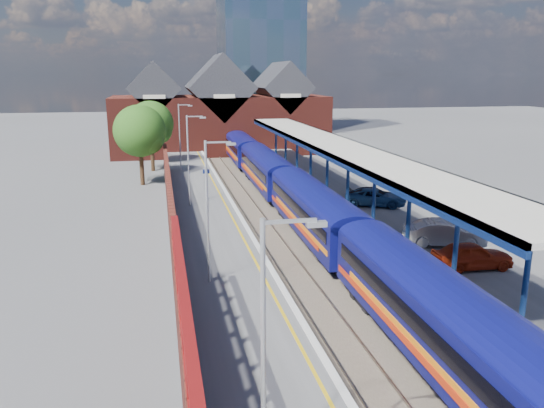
{
  "coord_description": "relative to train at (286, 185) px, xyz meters",
  "views": [
    {
      "loc": [
        -8.56,
        -18.68,
        10.98
      ],
      "look_at": [
        -1.47,
        14.77,
        2.6
      ],
      "focal_mm": 35.0,
      "sensor_mm": 36.0,
      "label": 1
    }
  ],
  "objects": [
    {
      "name": "ground",
      "position": [
        -1.49,
        7.03,
        -2.12
      ],
      "size": [
        240.0,
        240.0,
        0.0
      ],
      "primitive_type": "plane",
      "color": "#5B5B5E",
      "rests_on": "ground"
    },
    {
      "name": "ballast_bed",
      "position": [
        -1.49,
        -2.97,
        -2.09
      ],
      "size": [
        6.0,
        76.0,
        0.06
      ],
      "primitive_type": "cube",
      "color": "#473D33",
      "rests_on": "ground"
    },
    {
      "name": "rails",
      "position": [
        -1.49,
        -2.97,
        -2.0
      ],
      "size": [
        4.51,
        76.0,
        0.14
      ],
      "color": "slate",
      "rests_on": "ground"
    },
    {
      "name": "left_platform",
      "position": [
        -6.99,
        -2.97,
        -1.62
      ],
      "size": [
        5.0,
        76.0,
        1.0
      ],
      "primitive_type": "cube",
      "color": "#565659",
      "rests_on": "ground"
    },
    {
      "name": "right_platform",
      "position": [
        4.51,
        -2.97,
        -1.62
      ],
      "size": [
        6.0,
        76.0,
        1.0
      ],
      "primitive_type": "cube",
      "color": "#565659",
      "rests_on": "ground"
    },
    {
      "name": "coping_left",
      "position": [
        -4.64,
        -2.97,
        -1.1
      ],
      "size": [
        0.3,
        76.0,
        0.05
      ],
      "primitive_type": "cube",
      "color": "silver",
      "rests_on": "left_platform"
    },
    {
      "name": "coping_right",
      "position": [
        1.66,
        -2.97,
        -1.1
      ],
      "size": [
        0.3,
        76.0,
        0.05
      ],
      "primitive_type": "cube",
      "color": "silver",
      "rests_on": "right_platform"
    },
    {
      "name": "yellow_line",
      "position": [
        -5.24,
        -2.97,
        -1.12
      ],
      "size": [
        0.14,
        76.0,
        0.01
      ],
      "primitive_type": "cube",
      "color": "yellow",
      "rests_on": "left_platform"
    },
    {
      "name": "train",
      "position": [
        0.0,
        0.0,
        0.0
      ],
      "size": [
        3.03,
        65.94,
        3.45
      ],
      "color": "#0C0F5A",
      "rests_on": "ground"
    },
    {
      "name": "canopy",
      "position": [
        3.99,
        -1.02,
        3.13
      ],
      "size": [
        4.5,
        52.0,
        4.48
      ],
      "color": "navy",
      "rests_on": "right_platform"
    },
    {
      "name": "lamp_post_a",
      "position": [
        -7.86,
        -30.97,
        2.87
      ],
      "size": [
        1.48,
        0.18,
        7.0
      ],
      "color": "#A5A8AA",
      "rests_on": "left_platform"
    },
    {
      "name": "lamp_post_b",
      "position": [
        -7.86,
        -16.97,
        2.87
      ],
      "size": [
        1.48,
        0.18,
        7.0
      ],
      "color": "#A5A8AA",
      "rests_on": "left_platform"
    },
    {
      "name": "lamp_post_c",
      "position": [
        -7.86,
        -0.97,
        2.87
      ],
      "size": [
        1.48,
        0.18,
        7.0
      ],
      "color": "#A5A8AA",
      "rests_on": "left_platform"
    },
    {
      "name": "lamp_post_d",
      "position": [
        -7.86,
        15.03,
        2.87
      ],
      "size": [
        1.48,
        0.18,
        7.0
      ],
      "color": "#A5A8AA",
      "rests_on": "left_platform"
    },
    {
      "name": "platform_sign",
      "position": [
        -6.49,
        1.03,
        0.57
      ],
      "size": [
        0.55,
        0.08,
        2.5
      ],
      "color": "#A5A8AA",
      "rests_on": "left_platform"
    },
    {
      "name": "brick_wall",
      "position": [
        -9.59,
        -9.44,
        0.33
      ],
      "size": [
        0.35,
        50.0,
        3.86
      ],
      "color": "#5A1E17",
      "rests_on": "left_platform"
    },
    {
      "name": "station_building",
      "position": [
        -1.49,
        35.03,
        3.33
      ],
      "size": [
        30.0,
        12.12,
        13.78
      ],
      "color": "#5A1E17",
      "rests_on": "ground"
    },
    {
      "name": "glass_tower",
      "position": [
        8.51,
        57.03,
        18.08
      ],
      "size": [
        14.2,
        14.2,
        40.3
      ],
      "color": "slate",
      "rests_on": "ground"
    },
    {
      "name": "tree_near",
      "position": [
        -11.84,
        12.93,
        3.23
      ],
      "size": [
        5.2,
        5.2,
        8.1
      ],
      "color": "#382314",
      "rests_on": "ground"
    },
    {
      "name": "tree_far",
      "position": [
        -10.84,
        20.93,
        3.23
      ],
      "size": [
        5.2,
        5.2,
        8.1
      ],
      "color": "#382314",
      "rests_on": "ground"
    },
    {
      "name": "parked_car_red",
      "position": [
        5.74,
        -17.98,
        -0.4
      ],
      "size": [
        4.3,
        1.9,
        1.44
      ],
      "primitive_type": "imported",
      "rotation": [
        0.0,
        0.0,
        1.52
      ],
      "color": "maroon",
      "rests_on": "right_platform"
    },
    {
      "name": "parked_car_silver",
      "position": [
        6.29,
        -14.17,
        -0.35
      ],
      "size": [
        4.93,
        2.85,
        1.54
      ],
      "primitive_type": "imported",
      "rotation": [
        0.0,
        0.0,
        1.29
      ],
      "color": "#A4A3A8",
      "rests_on": "right_platform"
    },
    {
      "name": "parked_car_dark",
      "position": [
        6.47,
        -3.02,
        -0.5
      ],
      "size": [
        4.43,
        2.17,
        1.24
      ],
      "primitive_type": "imported",
      "rotation": [
        0.0,
        0.0,
        1.47
      ],
      "color": "black",
      "rests_on": "right_platform"
    },
    {
      "name": "parked_car_blue",
      "position": [
        6.21,
        -3.99,
        -0.47
      ],
      "size": [
        5.17,
        3.98,
        1.3
      ],
      "primitive_type": "imported",
      "rotation": [
        0.0,
        0.0,
        1.12
      ],
      "color": "navy",
      "rests_on": "right_platform"
    }
  ]
}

